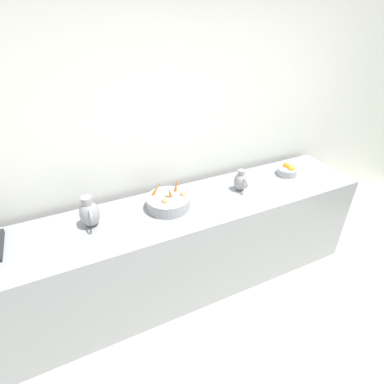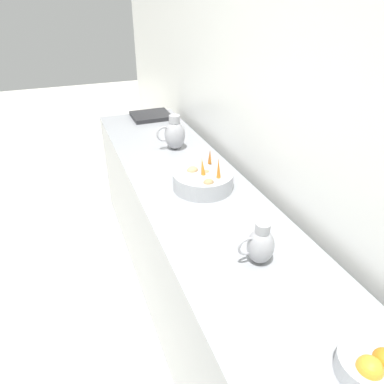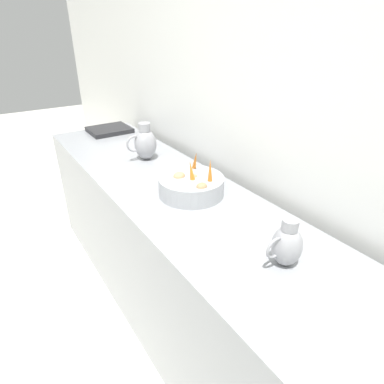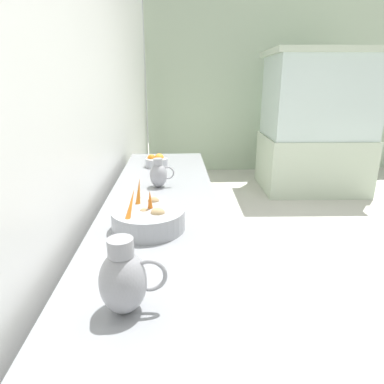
{
  "view_description": "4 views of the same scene",
  "coord_description": "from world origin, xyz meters",
  "px_view_note": "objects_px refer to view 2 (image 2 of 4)",
  "views": [
    {
      "loc": [
        0.42,
        -1.1,
        2.38
      ],
      "look_at": [
        -1.49,
        -0.19,
        1.06
      ],
      "focal_mm": 28.27,
      "sensor_mm": 36.0,
      "label": 1
    },
    {
      "loc": [
        -0.82,
        1.34,
        1.99
      ],
      "look_at": [
        -1.41,
        -0.2,
        1.03
      ],
      "focal_mm": 33.41,
      "sensor_mm": 36.0,
      "label": 2
    },
    {
      "loc": [
        -0.65,
        0.98,
        1.78
      ],
      "look_at": [
        -1.42,
        -0.19,
        1.06
      ],
      "focal_mm": 30.91,
      "sensor_mm": 36.0,
      "label": 3
    },
    {
      "loc": [
        -1.41,
        -1.92,
        1.63
      ],
      "look_at": [
        -1.32,
        -0.27,
        1.08
      ],
      "focal_mm": 31.42,
      "sensor_mm": 36.0,
      "label": 4
    }
  ],
  "objects_px": {
    "vegetable_colander": "(203,180)",
    "metal_pitcher_tall": "(174,134)",
    "metal_pitcher_short": "(260,245)",
    "orange_bowl": "(370,366)"
  },
  "relations": [
    {
      "from": "vegetable_colander",
      "to": "metal_pitcher_short",
      "type": "xyz_separation_m",
      "value": [
        0.02,
        0.69,
        0.04
      ]
    },
    {
      "from": "metal_pitcher_short",
      "to": "metal_pitcher_tall",
      "type": "bearing_deg",
      "value": -92.14
    },
    {
      "from": "orange_bowl",
      "to": "metal_pitcher_tall",
      "type": "height_order",
      "value": "metal_pitcher_tall"
    },
    {
      "from": "vegetable_colander",
      "to": "metal_pitcher_tall",
      "type": "bearing_deg",
      "value": -92.66
    },
    {
      "from": "orange_bowl",
      "to": "metal_pitcher_tall",
      "type": "distance_m",
      "value": 1.91
    },
    {
      "from": "vegetable_colander",
      "to": "metal_pitcher_short",
      "type": "height_order",
      "value": "vegetable_colander"
    },
    {
      "from": "metal_pitcher_tall",
      "to": "metal_pitcher_short",
      "type": "bearing_deg",
      "value": 87.86
    },
    {
      "from": "orange_bowl",
      "to": "metal_pitcher_short",
      "type": "relative_size",
      "value": 0.95
    },
    {
      "from": "vegetable_colander",
      "to": "metal_pitcher_tall",
      "type": "relative_size",
      "value": 1.42
    },
    {
      "from": "metal_pitcher_tall",
      "to": "vegetable_colander",
      "type": "bearing_deg",
      "value": 87.34
    }
  ]
}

